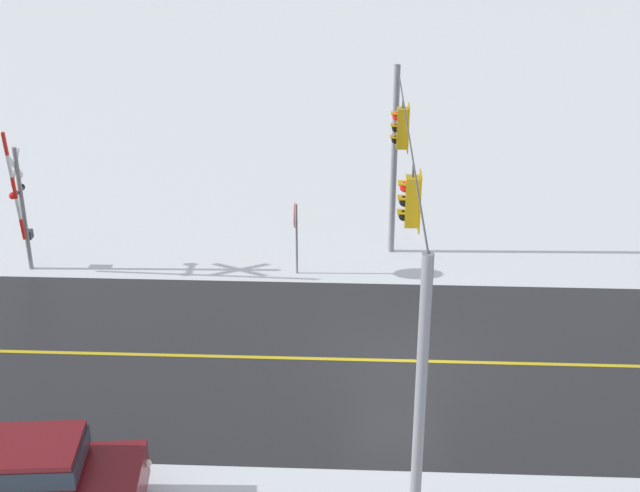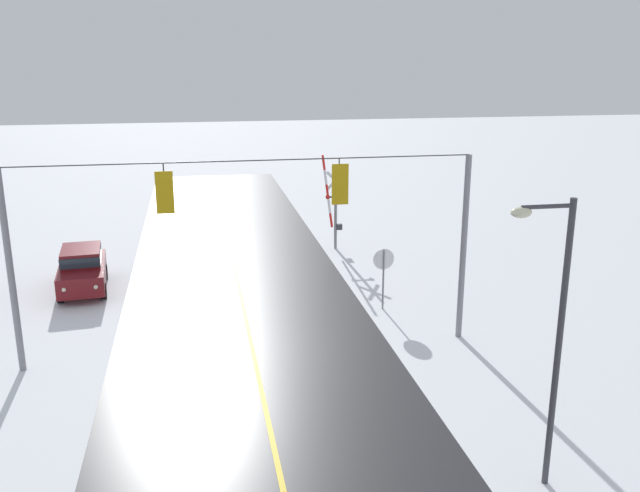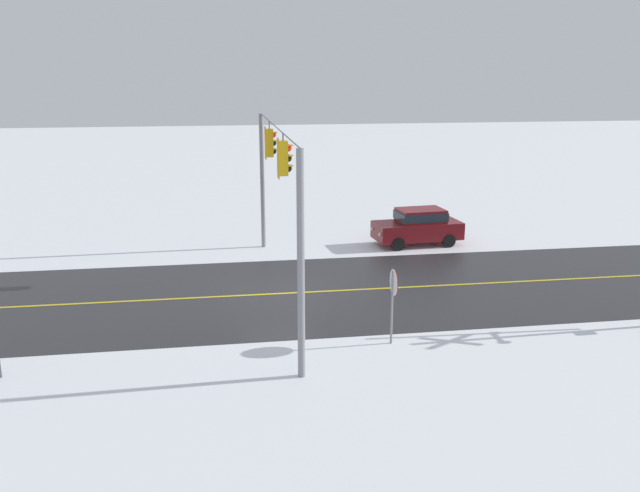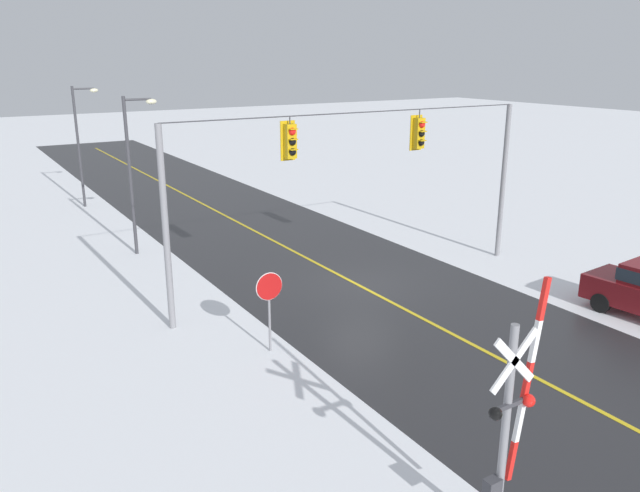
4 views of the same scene
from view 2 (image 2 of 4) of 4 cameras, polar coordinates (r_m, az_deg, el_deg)
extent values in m
plane|color=white|center=(22.23, -5.65, -8.86)|extent=(160.00, 160.00, 0.00)
cube|color=#28282B|center=(16.98, -3.74, -17.20)|extent=(9.00, 80.00, 0.01)
cube|color=gold|center=(16.97, -3.74, -17.18)|extent=(0.14, 72.00, 0.01)
cylinder|color=gray|center=(22.75, 11.97, -0.23)|extent=(0.20, 0.20, 6.20)
cylinder|color=gray|center=(21.76, -24.57, -2.08)|extent=(0.20, 0.20, 6.20)
cylinder|color=#38383D|center=(20.45, -6.12, 7.14)|extent=(14.00, 0.04, 0.04)
cylinder|color=#38383D|center=(20.87, 1.62, 7.06)|extent=(0.04, 0.04, 0.24)
cube|color=#C6990F|center=(20.98, 1.61, 5.28)|extent=(0.34, 0.28, 1.08)
cube|color=#C6990F|center=(20.83, 1.70, 5.20)|extent=(0.52, 0.03, 1.26)
sphere|color=red|center=(21.07, 1.53, 6.21)|extent=(0.24, 0.24, 0.24)
cube|color=#C6990F|center=(21.13, 1.49, 6.47)|extent=(0.26, 0.16, 0.03)
sphere|color=black|center=(21.13, 1.52, 5.36)|extent=(0.24, 0.24, 0.24)
cube|color=#C6990F|center=(21.18, 1.49, 5.61)|extent=(0.26, 0.16, 0.03)
sphere|color=black|center=(21.19, 1.52, 4.50)|extent=(0.24, 0.24, 0.24)
cube|color=#C6990F|center=(21.24, 1.48, 4.76)|extent=(0.26, 0.16, 0.03)
cylinder|color=#38383D|center=(20.44, -13.03, 6.39)|extent=(0.04, 0.04, 0.30)
cube|color=#C6990F|center=(20.55, -12.91, 4.49)|extent=(0.34, 0.28, 1.08)
cube|color=#C6990F|center=(20.40, -12.93, 4.40)|extent=(0.52, 0.03, 1.26)
sphere|color=red|center=(20.64, -12.95, 5.44)|extent=(0.24, 0.24, 0.24)
cube|color=#C6990F|center=(20.70, -12.96, 5.70)|extent=(0.26, 0.16, 0.03)
sphere|color=black|center=(20.70, -12.90, 4.57)|extent=(0.24, 0.24, 0.24)
cube|color=#C6990F|center=(20.76, -12.91, 4.83)|extent=(0.26, 0.16, 0.03)
sphere|color=black|center=(20.76, -12.85, 3.70)|extent=(0.24, 0.24, 0.24)
cube|color=#C6990F|center=(20.82, -12.85, 3.97)|extent=(0.26, 0.16, 0.03)
cylinder|color=gray|center=(25.44, 5.34, -2.85)|extent=(0.07, 0.07, 2.30)
cylinder|color=#B71414|center=(25.23, 5.36, -1.10)|extent=(0.76, 0.03, 0.76)
cylinder|color=white|center=(25.21, 5.37, -1.11)|extent=(0.80, 0.01, 0.80)
cylinder|color=gray|center=(33.11, 1.33, 3.12)|extent=(0.14, 0.14, 4.00)
cube|color=white|center=(32.88, 1.32, 5.52)|extent=(0.98, 0.04, 0.98)
cube|color=white|center=(32.88, 1.32, 5.52)|extent=(0.98, 0.04, 0.98)
cube|color=#38383D|center=(33.03, 1.32, 4.15)|extent=(0.80, 0.06, 0.08)
sphere|color=black|center=(33.16, 1.94, 4.20)|extent=(0.22, 0.22, 0.22)
sphere|color=red|center=(33.01, 0.65, 4.15)|extent=(0.22, 0.22, 0.22)
cube|color=red|center=(33.19, 0.94, 2.19)|extent=(0.19, 0.08, 0.73)
cube|color=white|center=(33.01, 0.78, 3.38)|extent=(0.19, 0.08, 0.73)
cube|color=red|center=(32.85, 0.62, 4.59)|extent=(0.19, 0.08, 0.73)
cube|color=white|center=(32.70, 0.46, 5.81)|extent=(0.19, 0.08, 0.73)
cube|color=red|center=(32.57, 0.30, 7.04)|extent=(0.19, 0.08, 0.73)
cube|color=#38383D|center=(33.36, 1.62, 1.62)|extent=(0.28, 0.20, 0.28)
cube|color=maroon|center=(29.10, -19.33, -2.18)|extent=(2.14, 4.25, 0.80)
cube|color=maroon|center=(29.04, -19.44, -0.78)|extent=(1.69, 2.26, 0.64)
cube|color=#232D38|center=(29.04, -19.44, -0.78)|extent=(1.73, 2.35, 0.40)
sphere|color=#EFEACC|center=(27.08, -18.33, -3.29)|extent=(0.16, 0.16, 0.16)
sphere|color=#EFEACC|center=(27.16, -20.74, -3.46)|extent=(0.16, 0.16, 0.16)
cylinder|color=black|center=(27.96, -17.74, -3.62)|extent=(0.28, 0.66, 0.64)
cylinder|color=black|center=(28.08, -21.00, -3.85)|extent=(0.28, 0.66, 0.64)
cylinder|color=black|center=(30.38, -17.65, -2.08)|extent=(0.28, 0.66, 0.64)
cylinder|color=black|center=(30.49, -20.65, -2.30)|extent=(0.28, 0.66, 0.64)
cylinder|color=#38383D|center=(15.32, 19.40, -8.17)|extent=(0.14, 0.14, 6.50)
cylinder|color=#38383D|center=(14.12, 18.59, 3.17)|extent=(1.10, 0.09, 0.09)
ellipsoid|color=beige|center=(13.89, 16.57, 2.71)|extent=(0.44, 0.28, 0.22)
camera|label=1|loc=(28.15, -53.40, 15.18)|focal=49.55mm
camera|label=3|loc=(30.99, 44.34, 9.22)|focal=37.42mm
camera|label=4|loc=(40.22, 10.01, 13.73)|focal=35.27mm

